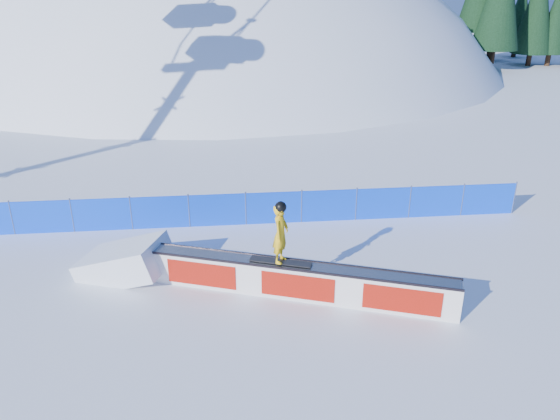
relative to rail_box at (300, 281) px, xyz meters
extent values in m
plane|color=white|center=(-2.26, 0.47, -0.50)|extent=(160.00, 160.00, 0.00)
sphere|color=white|center=(-2.26, 42.47, -18.50)|extent=(64.00, 64.00, 64.00)
cylinder|color=black|center=(19.33, 46.33, 5.40)|extent=(0.50, 0.50, 1.40)
cylinder|color=black|center=(21.45, 44.66, 3.48)|extent=(0.50, 0.50, 1.40)
cylinder|color=black|center=(21.77, 36.94, 2.50)|extent=(0.50, 0.50, 1.40)
cylinder|color=black|center=(22.38, 42.87, 2.51)|extent=(0.50, 0.50, 1.40)
cylinder|color=black|center=(25.85, 44.69, 0.10)|extent=(0.50, 0.50, 1.40)
cone|color=black|center=(25.85, 44.69, 4.72)|extent=(3.54, 3.54, 8.05)
cylinder|color=black|center=(25.76, 42.94, 0.10)|extent=(0.50, 0.50, 1.40)
cone|color=black|center=(25.76, 42.94, 5.53)|extent=(4.25, 4.25, 9.67)
cylinder|color=black|center=(28.35, 45.58, 0.10)|extent=(0.50, 0.50, 1.40)
cone|color=black|center=(28.35, 45.58, 5.00)|extent=(3.78, 3.78, 8.60)
cylinder|color=black|center=(30.33, 45.96, 0.10)|extent=(0.50, 0.50, 1.40)
cone|color=black|center=(30.33, 45.96, 5.39)|extent=(4.13, 4.13, 9.39)
cylinder|color=black|center=(31.52, 45.44, 0.10)|extent=(0.50, 0.50, 1.40)
cone|color=black|center=(31.52, 45.44, 5.39)|extent=(4.13, 4.13, 9.39)
cube|color=#0844F4|center=(-2.26, 4.97, 0.10)|extent=(22.00, 0.03, 1.20)
cylinder|color=#3D496F|center=(-9.26, 4.97, 0.15)|extent=(0.05, 0.05, 1.30)
cylinder|color=#3D496F|center=(-7.26, 4.97, 0.15)|extent=(0.05, 0.05, 1.30)
cylinder|color=#3D496F|center=(-5.26, 4.97, 0.15)|extent=(0.05, 0.05, 1.30)
cylinder|color=#3D496F|center=(-3.26, 4.97, 0.15)|extent=(0.05, 0.05, 1.30)
cylinder|color=#3D496F|center=(-1.26, 4.97, 0.15)|extent=(0.05, 0.05, 1.30)
cylinder|color=#3D496F|center=(0.74, 4.97, 0.15)|extent=(0.05, 0.05, 1.30)
cylinder|color=#3D496F|center=(2.74, 4.97, 0.15)|extent=(0.05, 0.05, 1.30)
cylinder|color=#3D496F|center=(4.74, 4.97, 0.15)|extent=(0.05, 0.05, 1.30)
cylinder|color=#3D496F|center=(6.74, 4.97, 0.15)|extent=(0.05, 0.05, 1.30)
cylinder|color=#3D496F|center=(8.74, 4.97, 0.15)|extent=(0.05, 0.05, 1.30)
cube|color=white|center=(0.00, 0.00, -0.02)|extent=(8.21, 3.40, 0.96)
cube|color=gray|center=(0.00, 0.00, 0.48)|extent=(8.14, 3.39, 0.04)
cube|color=black|center=(-0.10, -0.27, 0.49)|extent=(8.04, 2.92, 0.06)
cube|color=black|center=(0.10, 0.27, 0.49)|extent=(8.04, 2.92, 0.06)
cube|color=red|center=(-0.09, -0.26, -0.02)|extent=(7.64, 2.77, 0.72)
cube|color=red|center=(0.09, 0.26, -0.02)|extent=(7.64, 2.77, 0.72)
cube|color=black|center=(-0.51, 0.18, 0.54)|extent=(1.72, 0.87, 0.03)
imported|color=yellow|center=(-0.51, 0.18, 1.38)|extent=(0.62, 0.72, 1.66)
sphere|color=black|center=(-0.51, 0.18, 2.16)|extent=(0.31, 0.31, 0.31)
camera|label=1|loc=(-1.86, -12.88, 7.72)|focal=35.00mm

